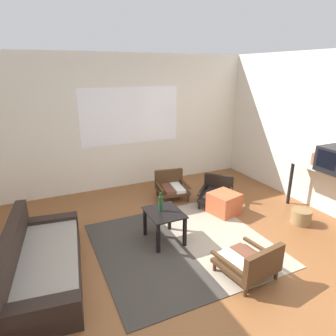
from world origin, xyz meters
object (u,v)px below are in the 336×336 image
(armchair_by_window, at_px, (171,186))
(armchair_striped_foreground, at_px, (250,263))
(console_shelf, at_px, (332,176))
(couch, at_px, (39,263))
(clay_vase, at_px, (317,158))
(glass_bottle, at_px, (161,203))
(ottoman_orange, at_px, (224,203))
(coffee_table, at_px, (164,218))
(armchair_corner, at_px, (216,192))
(wicker_basket, at_px, (301,217))

(armchair_by_window, bearing_deg, armchair_striped_foreground, -94.04)
(console_shelf, bearing_deg, armchair_by_window, 133.50)
(couch, xyz_separation_m, clay_vase, (4.31, -0.17, 0.81))
(couch, xyz_separation_m, glass_bottle, (1.65, 0.17, 0.38))
(ottoman_orange, distance_m, clay_vase, 1.69)
(clay_vase, bearing_deg, armchair_by_window, 138.34)
(armchair_by_window, bearing_deg, console_shelf, -46.50)
(armchair_by_window, bearing_deg, couch, -148.84)
(armchair_striped_foreground, height_order, clay_vase, clay_vase)
(coffee_table, xyz_separation_m, armchair_by_window, (0.77, 1.37, -0.13))
(armchair_striped_foreground, relative_size, console_shelf, 0.41)
(ottoman_orange, xyz_separation_m, console_shelf, (1.32, -0.95, 0.61))
(armchair_by_window, distance_m, console_shelf, 2.75)
(couch, xyz_separation_m, armchair_by_window, (2.45, 1.48, 0.04))
(couch, height_order, console_shelf, console_shelf)
(ottoman_orange, relative_size, console_shelf, 0.27)
(armchair_corner, bearing_deg, clay_vase, -39.14)
(armchair_by_window, xyz_separation_m, wicker_basket, (1.46, -1.84, -0.12))
(armchair_corner, distance_m, console_shelf, 1.89)
(glass_bottle, bearing_deg, couch, -174.22)
(couch, height_order, clay_vase, clay_vase)
(couch, height_order, wicker_basket, couch)
(armchair_striped_foreground, bearing_deg, clay_vase, 23.90)
(armchair_by_window, bearing_deg, coffee_table, -119.19)
(console_shelf, height_order, glass_bottle, console_shelf)
(glass_bottle, xyz_separation_m, wicker_basket, (2.25, -0.53, -0.46))
(wicker_basket, bearing_deg, clay_vase, 25.50)
(armchair_striped_foreground, bearing_deg, glass_bottle, 116.37)
(couch, height_order, armchair_striped_foreground, couch)
(armchair_striped_foreground, distance_m, ottoman_orange, 1.70)
(ottoman_orange, distance_m, glass_bottle, 1.42)
(couch, relative_size, armchair_striped_foreground, 2.97)
(coffee_table, height_order, armchair_striped_foreground, armchair_striped_foreground)
(armchair_by_window, relative_size, armchair_striped_foreground, 0.94)
(couch, bearing_deg, console_shelf, -6.29)
(armchair_corner, bearing_deg, wicker_basket, -54.91)
(ottoman_orange, relative_size, clay_vase, 1.40)
(armchair_striped_foreground, height_order, console_shelf, console_shelf)
(clay_vase, bearing_deg, couch, 177.74)
(ottoman_orange, bearing_deg, armchair_by_window, 117.77)
(couch, distance_m, console_shelf, 4.37)
(armchair_by_window, distance_m, wicker_basket, 2.35)
(ottoman_orange, height_order, clay_vase, clay_vase)
(wicker_basket, bearing_deg, ottoman_orange, 138.09)
(glass_bottle, distance_m, wicker_basket, 2.36)
(clay_vase, distance_m, wicker_basket, 0.99)
(coffee_table, bearing_deg, console_shelf, -12.59)
(glass_bottle, bearing_deg, coffee_table, -62.65)
(console_shelf, bearing_deg, armchair_corner, 133.34)
(armchair_by_window, distance_m, armchair_corner, 0.89)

